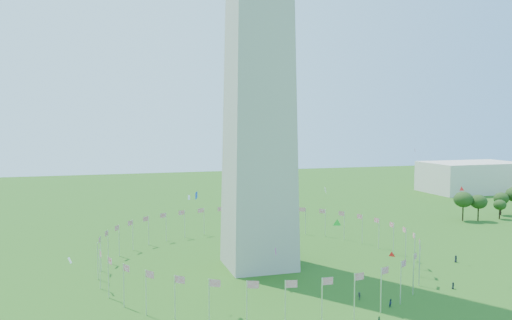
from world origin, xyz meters
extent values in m
cylinder|color=silver|center=(40.00, 50.00, 4.50)|extent=(0.24, 0.24, 9.00)
cylinder|color=silver|center=(39.39, 56.95, 4.50)|extent=(0.24, 0.24, 9.00)
cylinder|color=silver|center=(37.59, 63.68, 4.50)|extent=(0.24, 0.24, 9.00)
cylinder|color=silver|center=(34.64, 70.00, 4.50)|extent=(0.24, 0.24, 9.00)
cylinder|color=silver|center=(30.64, 75.71, 4.50)|extent=(0.24, 0.24, 9.00)
cylinder|color=silver|center=(25.71, 80.64, 4.50)|extent=(0.24, 0.24, 9.00)
cylinder|color=silver|center=(20.00, 84.64, 4.50)|extent=(0.24, 0.24, 9.00)
cylinder|color=silver|center=(13.68, 87.59, 4.50)|extent=(0.24, 0.24, 9.00)
cylinder|color=silver|center=(6.95, 89.39, 4.50)|extent=(0.24, 0.24, 9.00)
cylinder|color=silver|center=(0.00, 90.00, 4.50)|extent=(0.24, 0.24, 9.00)
cylinder|color=silver|center=(-6.95, 89.39, 4.50)|extent=(0.24, 0.24, 9.00)
cylinder|color=silver|center=(-13.68, 87.59, 4.50)|extent=(0.24, 0.24, 9.00)
cylinder|color=silver|center=(-20.00, 84.64, 4.50)|extent=(0.24, 0.24, 9.00)
cylinder|color=silver|center=(-25.71, 80.64, 4.50)|extent=(0.24, 0.24, 9.00)
cylinder|color=silver|center=(-30.64, 75.71, 4.50)|extent=(0.24, 0.24, 9.00)
cylinder|color=silver|center=(-34.64, 70.00, 4.50)|extent=(0.24, 0.24, 9.00)
cylinder|color=silver|center=(-37.59, 63.68, 4.50)|extent=(0.24, 0.24, 9.00)
cylinder|color=silver|center=(-39.39, 56.95, 4.50)|extent=(0.24, 0.24, 9.00)
cylinder|color=silver|center=(-40.00, 50.00, 4.50)|extent=(0.24, 0.24, 9.00)
cylinder|color=silver|center=(-39.39, 43.05, 4.50)|extent=(0.24, 0.24, 9.00)
cylinder|color=silver|center=(-37.59, 36.32, 4.50)|extent=(0.24, 0.24, 9.00)
cylinder|color=silver|center=(-34.64, 30.00, 4.50)|extent=(0.24, 0.24, 9.00)
cylinder|color=silver|center=(-30.64, 24.29, 4.50)|extent=(0.24, 0.24, 9.00)
cylinder|color=silver|center=(-25.71, 19.36, 4.50)|extent=(0.24, 0.24, 9.00)
cylinder|color=silver|center=(-20.00, 15.36, 4.50)|extent=(0.24, 0.24, 9.00)
cylinder|color=silver|center=(-13.68, 12.41, 4.50)|extent=(0.24, 0.24, 9.00)
cylinder|color=silver|center=(-6.95, 10.61, 4.50)|extent=(0.24, 0.24, 9.00)
cylinder|color=silver|center=(0.00, 10.00, 4.50)|extent=(0.24, 0.24, 9.00)
cylinder|color=silver|center=(6.95, 10.61, 4.50)|extent=(0.24, 0.24, 9.00)
cylinder|color=silver|center=(13.68, 12.41, 4.50)|extent=(0.24, 0.24, 9.00)
cylinder|color=silver|center=(20.00, 15.36, 4.50)|extent=(0.24, 0.24, 9.00)
cylinder|color=silver|center=(25.71, 19.36, 4.50)|extent=(0.24, 0.24, 9.00)
cylinder|color=silver|center=(30.64, 24.29, 4.50)|extent=(0.24, 0.24, 9.00)
cylinder|color=silver|center=(34.64, 30.00, 4.50)|extent=(0.24, 0.24, 9.00)
cylinder|color=silver|center=(37.59, 36.32, 4.50)|extent=(0.24, 0.24, 9.00)
cylinder|color=silver|center=(39.39, 43.05, 4.50)|extent=(0.24, 0.24, 9.00)
cube|color=beige|center=(150.00, 150.00, 8.00)|extent=(50.00, 30.00, 16.00)
imported|color=#242424|center=(13.17, 20.16, 0.80)|extent=(1.04, 1.18, 1.60)
imported|color=#1C1F41|center=(17.23, 14.46, 0.84)|extent=(1.00, 0.91, 1.68)
imported|color=black|center=(36.66, 20.19, 0.78)|extent=(0.92, 0.82, 1.56)
imported|color=black|center=(51.53, 38.00, 0.96)|extent=(0.75, 1.02, 1.93)
plane|color=green|center=(10.54, 25.79, 15.40)|extent=(2.06, 1.07, 2.18)
plane|color=blue|center=(-20.18, 27.04, 22.70)|extent=(1.07, 1.56, 1.87)
plane|color=white|center=(-32.61, 58.49, 26.10)|extent=(0.11, 1.50, 1.50)
plane|color=white|center=(-21.39, 28.81, 22.07)|extent=(1.13, 0.30, 1.11)
plane|color=white|center=(10.60, 32.18, 21.93)|extent=(1.54, 0.77, 1.67)
plane|color=red|center=(44.22, 46.99, 29.75)|extent=(0.40, 1.10, 1.16)
plane|color=red|center=(20.69, 19.98, 9.12)|extent=(1.32, 1.16, 1.38)
plane|color=#CC2699|center=(-1.28, 32.56, 8.32)|extent=(1.64, 0.88, 1.73)
plane|color=white|center=(-46.26, 50.67, 5.00)|extent=(1.22, 1.55, 1.47)
plane|color=red|center=(43.50, 26.72, 21.52)|extent=(1.20, 0.34, 1.17)
ellipsoid|color=#254918|center=(91.57, 84.53, 5.50)|extent=(7.04, 7.04, 11.01)
ellipsoid|color=#254918|center=(97.05, 82.75, 4.93)|extent=(6.31, 6.31, 9.86)
ellipsoid|color=#254918|center=(107.64, 83.47, 3.71)|extent=(4.75, 4.75, 7.43)
ellipsoid|color=#254918|center=(114.14, 89.81, 4.53)|extent=(5.80, 5.80, 9.06)
camera|label=1|loc=(-37.19, -72.13, 37.49)|focal=35.00mm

